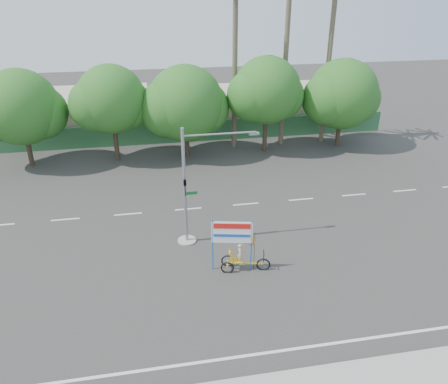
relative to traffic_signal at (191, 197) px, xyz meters
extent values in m
plane|color=#33302D|center=(2.20, -3.98, -2.92)|extent=(120.00, 120.00, 0.00)
cube|color=#336B3D|center=(2.20, 17.52, -1.92)|extent=(38.00, 0.08, 2.00)
cube|color=#BFB198|center=(-7.80, 22.02, -0.92)|extent=(12.00, 8.00, 4.00)
cube|color=#BFB198|center=(10.20, 22.02, -1.12)|extent=(14.00, 8.00, 3.60)
cylinder|color=#473828|center=(-11.80, 14.02, -1.16)|extent=(0.40, 0.40, 3.52)
sphere|color=#245D1B|center=(-11.80, 14.02, 2.04)|extent=(6.00, 6.00, 6.00)
sphere|color=#245D1B|center=(-10.45, 14.32, 1.48)|extent=(4.32, 4.32, 4.32)
sphere|color=#245D1B|center=(-13.15, 13.77, 1.72)|extent=(4.56, 4.56, 4.56)
cylinder|color=#473828|center=(-4.80, 14.02, -1.05)|extent=(0.40, 0.40, 3.74)
sphere|color=#245D1B|center=(-4.80, 14.02, 2.35)|extent=(5.60, 5.60, 5.60)
sphere|color=#245D1B|center=(-3.54, 14.32, 1.76)|extent=(4.03, 4.03, 4.03)
sphere|color=#245D1B|center=(-6.06, 13.77, 2.01)|extent=(4.26, 4.26, 4.26)
cylinder|color=#473828|center=(1.20, 14.02, -1.27)|extent=(0.40, 0.40, 3.30)
sphere|color=#245D1B|center=(1.20, 14.02, 1.73)|extent=(6.40, 6.40, 6.40)
sphere|color=#245D1B|center=(2.64, 14.32, 1.21)|extent=(4.61, 4.61, 4.61)
sphere|color=#245D1B|center=(-0.24, 13.77, 1.43)|extent=(4.86, 4.86, 4.86)
cylinder|color=#473828|center=(8.20, 14.02, -0.98)|extent=(0.40, 0.40, 3.87)
sphere|color=#245D1B|center=(8.20, 14.02, 2.54)|extent=(5.80, 5.80, 5.80)
sphere|color=#245D1B|center=(9.50, 14.32, 1.92)|extent=(4.18, 4.18, 4.18)
sphere|color=#245D1B|center=(6.89, 13.77, 2.19)|extent=(4.41, 4.41, 4.41)
cylinder|color=#473828|center=(15.20, 14.02, -1.20)|extent=(0.40, 0.40, 3.43)
sphere|color=#245D1B|center=(15.20, 14.02, 1.92)|extent=(6.20, 6.20, 6.20)
sphere|color=#245D1B|center=(16.59, 14.32, 1.37)|extent=(4.46, 4.46, 4.46)
sphere|color=#245D1B|center=(13.80, 13.77, 1.61)|extent=(4.71, 4.71, 4.71)
cylinder|color=#70604C|center=(10.20, 15.52, 5.58)|extent=(0.44, 0.44, 17.00)
cylinder|color=#70604C|center=(14.20, 15.52, 4.58)|extent=(0.44, 0.44, 15.00)
cylinder|color=#70604C|center=(5.70, 15.52, 4.08)|extent=(0.44, 0.44, 14.00)
cylinder|color=gray|center=(-0.30, 0.02, -2.87)|extent=(1.10, 1.10, 0.10)
cylinder|color=gray|center=(-0.30, 0.02, 0.58)|extent=(0.18, 0.18, 7.00)
cylinder|color=gray|center=(1.70, 0.02, 3.63)|extent=(4.00, 0.10, 0.10)
cube|color=gray|center=(3.60, 0.02, 3.53)|extent=(0.55, 0.20, 0.12)
imported|color=black|center=(-0.30, -0.20, 0.68)|extent=(0.16, 0.20, 1.00)
cube|color=#14662D|center=(0.05, 0.02, 0.23)|extent=(0.70, 0.04, 0.18)
torus|color=black|center=(3.41, -3.55, -2.58)|extent=(0.76, 0.25, 0.76)
torus|color=black|center=(1.61, -2.83, -2.61)|extent=(0.71, 0.23, 0.71)
torus|color=black|center=(1.48, -3.45, -2.61)|extent=(0.71, 0.23, 0.71)
cube|color=gold|center=(2.48, -3.34, -2.52)|extent=(1.88, 0.47, 0.07)
cube|color=gold|center=(1.55, -3.14, -2.58)|extent=(0.21, 0.67, 0.06)
cube|color=gold|center=(2.04, -3.25, -2.36)|extent=(0.65, 0.58, 0.07)
cube|color=gold|center=(1.74, -3.18, -2.04)|extent=(0.35, 0.51, 0.61)
cylinder|color=black|center=(3.41, -3.55, -2.13)|extent=(0.04, 0.04, 0.62)
cube|color=black|center=(3.41, -3.55, -1.83)|extent=(0.15, 0.50, 0.04)
imported|color=#CCB284|center=(2.20, -3.28, -1.93)|extent=(0.38, 0.49, 1.21)
cylinder|color=blue|center=(0.78, -2.97, -1.41)|extent=(0.07, 0.07, 3.03)
cylinder|color=blue|center=(2.75, -3.40, -1.41)|extent=(0.07, 0.07, 3.03)
cube|color=white|center=(1.77, -3.19, -0.62)|extent=(2.09, 0.51, 1.23)
cube|color=red|center=(1.76, -3.23, -0.23)|extent=(1.87, 0.42, 0.29)
cube|color=blue|center=(1.76, -3.23, -0.79)|extent=(1.87, 0.42, 0.16)
cylinder|color=black|center=(2.92, -3.44, -1.74)|extent=(0.03, 0.03, 2.35)
cube|color=red|center=(2.53, -3.36, -1.01)|extent=(0.98, 0.23, 0.73)
camera|label=1|loc=(-2.08, -22.02, 11.10)|focal=35.00mm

